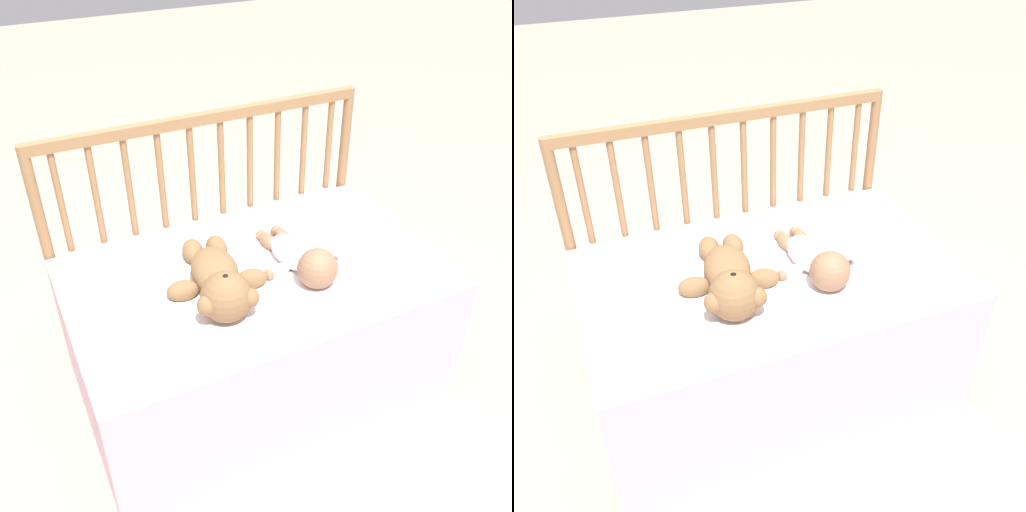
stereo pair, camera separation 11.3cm
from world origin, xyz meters
The scene contains 6 objects.
ground_plane centered at (0.00, 0.00, 0.00)m, with size 12.00×12.00×0.00m, color tan.
crib_mattress centered at (0.00, 0.00, 0.25)m, with size 1.17×0.72×0.49m.
crib_rail centered at (0.00, 0.38, 0.62)m, with size 1.17×0.04×0.88m.
blanket centered at (-0.03, 0.00, 0.50)m, with size 0.76×0.53×0.01m.
teddy_bear centered at (-0.15, -0.06, 0.55)m, with size 0.31×0.43×0.15m.
baby centered at (0.13, -0.05, 0.54)m, with size 0.27×0.38×0.12m.
Camera 1 is at (-0.64, -1.28, 1.56)m, focal length 40.00 mm.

